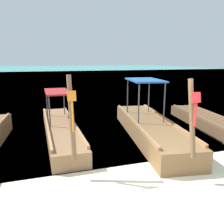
# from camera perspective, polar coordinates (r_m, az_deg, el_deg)

# --- Properties ---
(ground) EXTENTS (120.00, 120.00, 0.00)m
(ground) POSITION_cam_1_polar(r_m,az_deg,el_deg) (5.21, 14.53, -21.03)
(ground) COLOR beige
(sea_water) EXTENTS (120.00, 120.00, 0.00)m
(sea_water) POSITION_cam_1_polar(r_m,az_deg,el_deg) (65.69, -15.99, 9.64)
(sea_water) COLOR #2DB29E
(sea_water) RESTS_ON ground
(longtail_boat_orange_ribbon) EXTENTS (1.07, 6.44, 2.52)m
(longtail_boat_orange_ribbon) POSITION_cam_1_polar(r_m,az_deg,el_deg) (9.03, -12.49, -4.07)
(longtail_boat_orange_ribbon) COLOR olive
(longtail_boat_orange_ribbon) RESTS_ON ground
(longtail_boat_red_ribbon) EXTENTS (2.32, 6.48, 2.44)m
(longtail_boat_red_ribbon) POSITION_cam_1_polar(r_m,az_deg,el_deg) (8.87, 9.13, -3.83)
(longtail_boat_red_ribbon) COLOR brown
(longtail_boat_red_ribbon) RESTS_ON ground
(longtail_boat_blue_ribbon) EXTENTS (2.06, 6.71, 2.30)m
(longtail_boat_blue_ribbon) POSITION_cam_1_polar(r_m,az_deg,el_deg) (10.38, 23.72, -3.01)
(longtail_boat_blue_ribbon) COLOR brown
(longtail_boat_blue_ribbon) RESTS_ON ground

